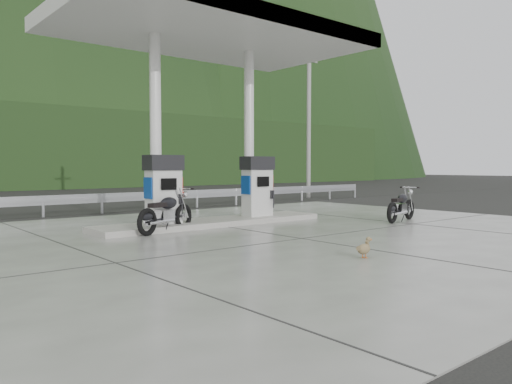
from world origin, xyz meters
TOP-DOWN VIEW (x-y plane):
  - ground at (0.00, 0.00)m, footprint 160.00×160.00m
  - forecourt_apron at (0.00, 0.00)m, footprint 18.00×14.00m
  - pump_island at (0.00, 2.50)m, footprint 7.00×1.40m
  - gas_pump_left at (-1.60, 2.50)m, footprint 0.95×0.55m
  - gas_pump_right at (1.60, 2.50)m, footprint 0.95×0.55m
  - canopy_column_left at (-1.60, 2.90)m, footprint 0.30×0.30m
  - canopy_column_right at (1.60, 2.90)m, footprint 0.30×0.30m
  - canopy_roof at (0.00, 2.50)m, footprint 8.50×5.00m
  - guardrail at (0.00, 8.00)m, footprint 26.00×0.16m
  - road at (0.00, 11.50)m, footprint 60.00×7.00m
  - utility_pole_b at (2.00, 9.50)m, footprint 0.22×0.22m
  - utility_pole_c at (11.00, 9.50)m, footprint 0.22×0.22m
  - motorcycle_left at (-1.83, 1.98)m, footprint 2.10×1.37m
  - motorcycle_right at (4.87, -0.35)m, footprint 1.96×1.00m
  - duck at (-0.85, -3.44)m, footprint 0.46×0.21m

SIDE VIEW (x-z plane):
  - ground at x=0.00m, z-range 0.00..0.00m
  - road at x=0.00m, z-range 0.00..0.01m
  - forecourt_apron at x=0.00m, z-range 0.00..0.02m
  - pump_island at x=0.00m, z-range 0.02..0.17m
  - duck at x=-0.85m, z-range 0.02..0.34m
  - motorcycle_right at x=4.87m, z-range 0.02..0.91m
  - motorcycle_left at x=-1.83m, z-range 0.02..0.97m
  - guardrail at x=0.00m, z-range 0.00..1.42m
  - gas_pump_left at x=-1.60m, z-range 0.17..1.97m
  - gas_pump_right at x=1.60m, z-range 0.17..1.97m
  - canopy_column_left at x=-1.60m, z-range 0.17..5.17m
  - canopy_column_right at x=1.60m, z-range 0.17..5.17m
  - utility_pole_b at x=2.00m, z-range 0.00..8.00m
  - utility_pole_c at x=11.00m, z-range 0.00..8.00m
  - canopy_roof at x=0.00m, z-range 5.17..5.57m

